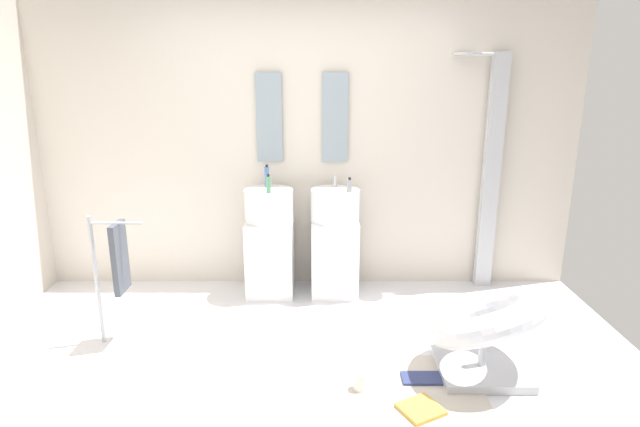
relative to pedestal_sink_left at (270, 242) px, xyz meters
name	(u,v)px	position (x,y,z in m)	size (l,w,h in m)	color
ground_plane	(296,383)	(0.28, -1.35, -0.49)	(4.80, 3.60, 0.04)	silver
rear_partition	(303,141)	(0.28, 0.30, 0.83)	(4.80, 0.10, 2.60)	beige
pedestal_sink_left	(270,242)	(0.00, 0.00, 0.00)	(0.41, 0.41, 1.04)	white
pedestal_sink_right	(335,242)	(0.56, 0.00, 0.00)	(0.41, 0.41, 1.04)	white
vanity_mirror_left	(270,118)	(0.00, 0.23, 1.04)	(0.22, 0.03, 0.75)	#8C9EA8
vanity_mirror_right	(335,118)	(0.56, 0.23, 1.04)	(0.22, 0.03, 0.75)	#8C9EA8
shower_column	(490,169)	(1.90, 0.18, 0.61)	(0.49, 0.24, 2.05)	#B7BABF
lounge_chair	(485,324)	(1.48, -1.26, -0.12)	(1.10, 1.10, 0.65)	#B7BABF
towel_rack	(116,260)	(-0.99, -0.86, 0.15)	(0.37, 0.22, 0.95)	#B7BABF
area_rug	(380,394)	(0.80, -1.50, -0.47)	(1.29, 0.86, 0.01)	beige
magazine_ochre	(421,409)	(1.01, -1.67, -0.45)	(0.22, 0.21, 0.02)	gold
magazine_navy	(423,378)	(1.08, -1.35, -0.46)	(0.26, 0.14, 0.02)	navy
coffee_mug	(361,381)	(0.68, -1.46, -0.41)	(0.08, 0.08, 0.11)	white
soap_bottle_green	(269,184)	(0.01, -0.12, 0.53)	(0.04, 0.04, 0.16)	#59996B
soap_bottle_grey	(350,186)	(0.68, -0.09, 0.52)	(0.04, 0.04, 0.12)	#99999E
soap_bottle_blue	(267,177)	(-0.02, 0.11, 0.55)	(0.04, 0.04, 0.19)	#4C72B7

